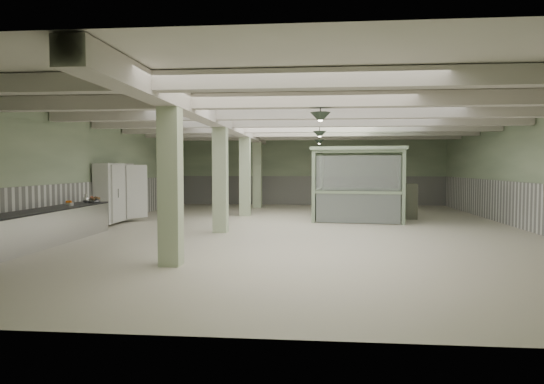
# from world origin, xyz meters

# --- Properties ---
(floor) EXTENTS (20.00, 20.00, 0.00)m
(floor) POSITION_xyz_m (0.00, 0.00, 0.00)
(floor) COLOR beige
(floor) RESTS_ON ground
(ceiling) EXTENTS (14.00, 20.00, 0.02)m
(ceiling) POSITION_xyz_m (0.00, 0.00, 3.60)
(ceiling) COLOR white
(ceiling) RESTS_ON wall_back
(wall_back) EXTENTS (14.00, 0.02, 3.60)m
(wall_back) POSITION_xyz_m (0.00, 10.00, 1.80)
(wall_back) COLOR #AFC19A
(wall_back) RESTS_ON floor
(wall_front) EXTENTS (14.00, 0.02, 3.60)m
(wall_front) POSITION_xyz_m (0.00, -10.00, 1.80)
(wall_front) COLOR #AFC19A
(wall_front) RESTS_ON floor
(wall_left) EXTENTS (0.02, 20.00, 3.60)m
(wall_left) POSITION_xyz_m (-7.00, 0.00, 1.80)
(wall_left) COLOR #AFC19A
(wall_left) RESTS_ON floor
(wall_right) EXTENTS (0.02, 20.00, 3.60)m
(wall_right) POSITION_xyz_m (7.00, 0.00, 1.80)
(wall_right) COLOR #AFC19A
(wall_right) RESTS_ON floor
(wainscot_left) EXTENTS (0.05, 19.90, 1.50)m
(wainscot_left) POSITION_xyz_m (-6.97, 0.00, 0.75)
(wainscot_left) COLOR white
(wainscot_left) RESTS_ON floor
(wainscot_right) EXTENTS (0.05, 19.90, 1.50)m
(wainscot_right) POSITION_xyz_m (6.97, 0.00, 0.75)
(wainscot_right) COLOR white
(wainscot_right) RESTS_ON floor
(wainscot_back) EXTENTS (13.90, 0.05, 1.50)m
(wainscot_back) POSITION_xyz_m (0.00, 9.97, 0.75)
(wainscot_back) COLOR white
(wainscot_back) RESTS_ON floor
(girder) EXTENTS (0.45, 19.90, 0.40)m
(girder) POSITION_xyz_m (-2.50, 0.00, 3.38)
(girder) COLOR beige
(girder) RESTS_ON ceiling
(beam_a) EXTENTS (13.90, 0.35, 0.32)m
(beam_a) POSITION_xyz_m (0.00, -7.50, 3.42)
(beam_a) COLOR beige
(beam_a) RESTS_ON ceiling
(beam_b) EXTENTS (13.90, 0.35, 0.32)m
(beam_b) POSITION_xyz_m (0.00, -5.00, 3.42)
(beam_b) COLOR beige
(beam_b) RESTS_ON ceiling
(beam_c) EXTENTS (13.90, 0.35, 0.32)m
(beam_c) POSITION_xyz_m (0.00, -2.50, 3.42)
(beam_c) COLOR beige
(beam_c) RESTS_ON ceiling
(beam_d) EXTENTS (13.90, 0.35, 0.32)m
(beam_d) POSITION_xyz_m (0.00, 0.00, 3.42)
(beam_d) COLOR beige
(beam_d) RESTS_ON ceiling
(beam_e) EXTENTS (13.90, 0.35, 0.32)m
(beam_e) POSITION_xyz_m (0.00, 2.50, 3.42)
(beam_e) COLOR beige
(beam_e) RESTS_ON ceiling
(beam_f) EXTENTS (13.90, 0.35, 0.32)m
(beam_f) POSITION_xyz_m (0.00, 5.00, 3.42)
(beam_f) COLOR beige
(beam_f) RESTS_ON ceiling
(beam_g) EXTENTS (13.90, 0.35, 0.32)m
(beam_g) POSITION_xyz_m (0.00, 7.50, 3.42)
(beam_g) COLOR beige
(beam_g) RESTS_ON ceiling
(column_a) EXTENTS (0.42, 0.42, 3.60)m
(column_a) POSITION_xyz_m (-2.50, -6.00, 1.80)
(column_a) COLOR beige
(column_a) RESTS_ON floor
(column_b) EXTENTS (0.42, 0.42, 3.60)m
(column_b) POSITION_xyz_m (-2.50, -1.00, 1.80)
(column_b) COLOR beige
(column_b) RESTS_ON floor
(column_c) EXTENTS (0.42, 0.42, 3.60)m
(column_c) POSITION_xyz_m (-2.50, 4.00, 1.80)
(column_c) COLOR beige
(column_c) RESTS_ON floor
(column_d) EXTENTS (0.42, 0.42, 3.60)m
(column_d) POSITION_xyz_m (-2.50, 8.00, 1.80)
(column_d) COLOR beige
(column_d) RESTS_ON floor
(pendant_front) EXTENTS (0.44, 0.44, 0.22)m
(pendant_front) POSITION_xyz_m (0.50, -5.00, 3.05)
(pendant_front) COLOR #29372B
(pendant_front) RESTS_ON ceiling
(pendant_mid) EXTENTS (0.44, 0.44, 0.22)m
(pendant_mid) POSITION_xyz_m (0.50, 0.50, 3.05)
(pendant_mid) COLOR #29372B
(pendant_mid) RESTS_ON ceiling
(pendant_back) EXTENTS (0.44, 0.44, 0.22)m
(pendant_back) POSITION_xyz_m (0.50, 5.50, 3.05)
(pendant_back) COLOR #29372B
(pendant_back) RESTS_ON ceiling
(prep_counter) EXTENTS (0.93, 5.35, 0.91)m
(prep_counter) POSITION_xyz_m (-6.54, -3.61, 0.46)
(prep_counter) COLOR silver
(prep_counter) RESTS_ON floor
(pitcher_near) EXTENTS (0.25, 0.27, 0.27)m
(pitcher_near) POSITION_xyz_m (-6.46, -1.62, 1.04)
(pitcher_near) COLOR silver
(pitcher_near) RESTS_ON prep_counter
(veg_colander) EXTENTS (0.41, 0.41, 0.18)m
(veg_colander) POSITION_xyz_m (-6.39, -1.28, 0.99)
(veg_colander) COLOR #404145
(veg_colander) RESTS_ON prep_counter
(orange_bowl) EXTENTS (0.27, 0.27, 0.08)m
(orange_bowl) POSITION_xyz_m (-6.47, -2.58, 0.94)
(orange_bowl) COLOR #B2B2B7
(orange_bowl) RESTS_ON prep_counter
(walkin_cooler) EXTENTS (0.99, 2.21, 2.03)m
(walkin_cooler) POSITION_xyz_m (-6.62, 0.85, 1.01)
(walkin_cooler) COLOR silver
(walkin_cooler) RESTS_ON floor
(guard_booth) EXTENTS (3.66, 3.20, 2.71)m
(guard_booth) POSITION_xyz_m (1.99, 2.87, 1.82)
(guard_booth) COLOR #90A786
(guard_booth) RESTS_ON floor
(filing_cabinet) EXTENTS (0.50, 0.67, 1.36)m
(filing_cabinet) POSITION_xyz_m (3.95, 3.40, 0.68)
(filing_cabinet) COLOR #5F6252
(filing_cabinet) RESTS_ON floor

